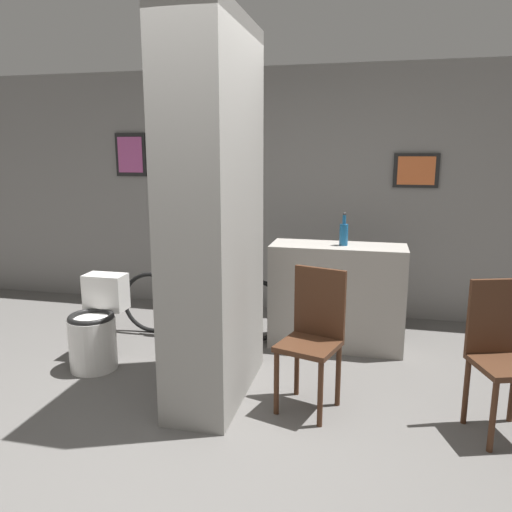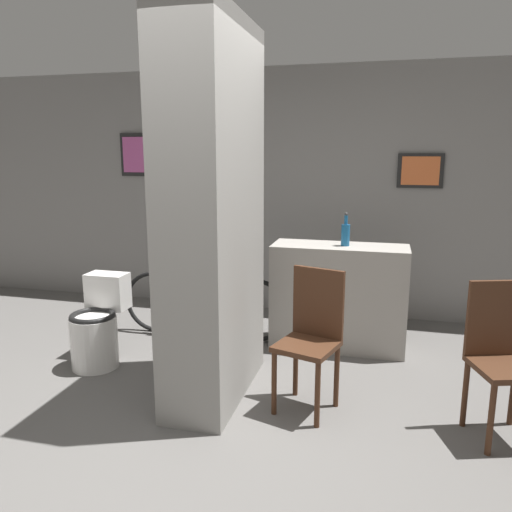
# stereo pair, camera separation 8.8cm
# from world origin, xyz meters

# --- Properties ---
(ground_plane) EXTENTS (14.00, 14.00, 0.00)m
(ground_plane) POSITION_xyz_m (0.00, 0.00, 0.00)
(ground_plane) COLOR #5B5956
(wall_back) EXTENTS (8.00, 0.09, 2.60)m
(wall_back) POSITION_xyz_m (-0.00, 2.63, 1.30)
(wall_back) COLOR gray
(wall_back) RESTS_ON ground_plane
(pillar_center) EXTENTS (0.47, 1.13, 2.60)m
(pillar_center) POSITION_xyz_m (0.03, 0.56, 1.30)
(pillar_center) COLOR gray
(pillar_center) RESTS_ON ground_plane
(counter_shelf) EXTENTS (1.18, 0.44, 0.93)m
(counter_shelf) POSITION_xyz_m (0.82, 1.66, 0.47)
(counter_shelf) COLOR gray
(counter_shelf) RESTS_ON ground_plane
(toilet) EXTENTS (0.38, 0.54, 0.73)m
(toilet) POSITION_xyz_m (-1.07, 0.77, 0.31)
(toilet) COLOR white
(toilet) RESTS_ON ground_plane
(chair_near_pillar) EXTENTS (0.46, 0.46, 0.97)m
(chair_near_pillar) POSITION_xyz_m (0.74, 0.52, 0.53)
(chair_near_pillar) COLOR #422616
(chair_near_pillar) RESTS_ON ground_plane
(chair_by_doorway) EXTENTS (0.47, 0.47, 0.97)m
(chair_by_doorway) POSITION_xyz_m (1.91, 0.47, 0.53)
(chair_by_doorway) COLOR #422616
(chair_by_doorway) RESTS_ON ground_plane
(bicycle) EXTENTS (1.63, 0.42, 0.65)m
(bicycle) POSITION_xyz_m (-0.43, 1.58, 0.32)
(bicycle) COLOR black
(bicycle) RESTS_ON ground_plane
(bottle_tall) EXTENTS (0.07, 0.07, 0.29)m
(bottle_tall) POSITION_xyz_m (0.86, 1.66, 1.04)
(bottle_tall) COLOR #19598C
(bottle_tall) RESTS_ON counter_shelf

